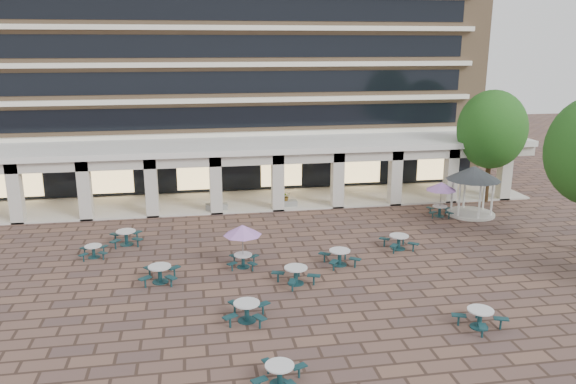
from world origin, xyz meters
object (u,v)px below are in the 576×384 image
object	(u,v)px
gazebo	(473,179)
planter_left	(216,203)
picnic_table_1	(280,373)
picnic_table_2	(247,310)
planter_right	(286,202)

from	to	relation	value
gazebo	planter_left	world-z (taller)	gazebo
picnic_table_1	picnic_table_2	world-z (taller)	picnic_table_2
gazebo	picnic_table_2	bearing A→B (deg)	-142.83
picnic_table_2	gazebo	world-z (taller)	gazebo
picnic_table_2	planter_left	size ratio (longest dim) A/B	1.42
picnic_table_2	planter_left	bearing A→B (deg)	105.02
planter_left	planter_right	bearing A→B (deg)	0.00
picnic_table_2	planter_right	world-z (taller)	planter_right
picnic_table_1	planter_right	size ratio (longest dim) A/B	1.37
picnic_table_1	picnic_table_2	bearing A→B (deg)	121.06
picnic_table_2	picnic_table_1	bearing A→B (deg)	-68.94
picnic_table_2	planter_right	xyz separation A→B (m)	(4.40, 16.23, -0.08)
planter_right	gazebo	bearing A→B (deg)	-17.69
gazebo	planter_left	xyz separation A→B (m)	(-16.85, 3.82, -1.95)
planter_left	picnic_table_2	bearing A→B (deg)	-88.34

